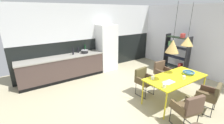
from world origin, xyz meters
name	(u,v)px	position (x,y,z in m)	size (l,w,h in m)	color
ground_plane	(141,97)	(0.00, 0.00, 0.00)	(8.24, 8.24, 0.00)	tan
back_wall_splashback_dark	(95,54)	(0.00, 2.90, 0.68)	(6.34, 0.12, 1.35)	black
back_wall_panel_upper	(94,22)	(0.00, 2.90, 2.03)	(6.34, 0.12, 1.35)	silver
side_wall_right	(203,41)	(3.11, 0.00, 1.35)	(0.12, 5.93, 2.70)	silver
kitchen_counter	(63,68)	(-1.51, 2.54, 0.44)	(3.04, 0.63, 0.88)	#493934
refrigerator_column	(107,48)	(0.39, 2.54, 0.96)	(0.75, 0.60, 1.92)	silver
dining_table	(176,78)	(0.62, -0.64, 0.70)	(1.77, 0.82, 0.75)	gold
armchair_far_side	(144,78)	(0.21, 0.14, 0.52)	(0.53, 0.51, 0.80)	brown
armchair_facing_counter	(211,94)	(0.93, -1.43, 0.51)	(0.58, 0.57, 0.79)	brown
armchair_head_of_table	(162,70)	(1.20, 0.27, 0.51)	(0.51, 0.49, 0.80)	brown
armchair_corner_seat	(189,107)	(-0.04, -1.44, 0.52)	(0.57, 0.56, 0.82)	brown
fruit_bowl	(189,72)	(1.08, -0.72, 0.81)	(0.32, 0.32, 0.09)	#33607F
open_book	(169,82)	(0.18, -0.74, 0.75)	(0.30, 0.19, 0.02)	white
mug_glass_clear	(153,78)	(-0.02, -0.39, 0.79)	(0.13, 0.09, 0.09)	white
mug_tall_blue	(164,86)	(-0.14, -0.85, 0.79)	(0.12, 0.07, 0.09)	white
mug_dark_espresso	(184,77)	(0.68, -0.83, 0.79)	(0.12, 0.07, 0.09)	white
cooking_pot	(85,52)	(-0.63, 2.53, 0.95)	(0.27, 0.27, 0.15)	black
bottle_oil_tall	(73,51)	(-1.08, 2.58, 1.01)	(0.06, 0.06, 0.30)	black
bottle_vinegar_dark	(78,50)	(-0.82, 2.73, 0.98)	(0.07, 0.07, 0.24)	black
bottle_wine_green	(85,48)	(-0.52, 2.73, 1.02)	(0.07, 0.07, 0.31)	#0F3319
open_shelf_unit	(177,53)	(2.55, 0.67, 0.84)	(0.30, 0.99, 1.63)	black
pendant_lamp_over_table_near	(173,46)	(0.27, -0.66, 1.65)	(0.32, 0.32, 1.17)	black
pendant_lamp_over_table_far	(187,41)	(0.98, -0.60, 1.68)	(0.31, 0.31, 1.09)	black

